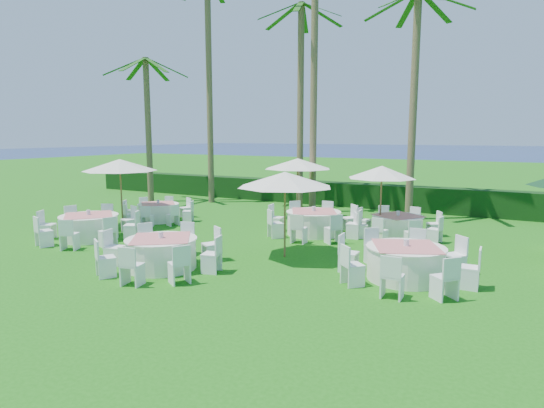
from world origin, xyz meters
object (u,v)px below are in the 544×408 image
Objects in this scene: banquet_table_e at (314,222)px; umbrella_c at (298,164)px; banquet_table_b at (162,252)px; banquet_table_a at (89,226)px; umbrella_b at (285,179)px; umbrella_a at (120,165)px; banquet_table_d at (158,212)px; banquet_table_c at (406,262)px; umbrella_d at (382,172)px; banquet_table_f at (397,226)px.

banquet_table_e is 1.18× the size of umbrella_c.
banquet_table_a is at bearing 161.88° from banquet_table_b.
umbrella_c reaches higher than umbrella_b.
banquet_table_b is 1.18× the size of umbrella_a.
banquet_table_e is at bearing 16.82° from umbrella_a.
banquet_table_e is (6.90, 0.67, 0.06)m from banquet_table_d.
banquet_table_a reaches higher than banquet_table_c.
banquet_table_b is at bearing -34.87° from umbrella_a.
banquet_table_b is 1.19× the size of umbrella_b.
banquet_table_e is at bearing 33.76° from banquet_table_a.
umbrella_a is at bearing 172.03° from umbrella_b.
umbrella_d is (4.26, 6.78, 1.89)m from banquet_table_b.
banquet_table_b is 6.88m from umbrella_a.
banquet_table_e is at bearing -160.52° from banquet_table_f.
umbrella_a reaches higher than umbrella_b.
banquet_table_c is 11.81m from umbrella_a.
banquet_table_c is at bearing -42.70° from banquet_table_e.
umbrella_c reaches higher than banquet_table_d.
umbrella_b is (7.37, -2.66, 1.95)m from banquet_table_d.
umbrella_c reaches higher than banquet_table_b.
banquet_table_a is 1.20× the size of umbrella_b.
banquet_table_d is 0.83× the size of banquet_table_e.
banquet_table_e is 1.23× the size of umbrella_b.
umbrella_a is (-0.49, -1.56, 2.07)m from banquet_table_d.
banquet_table_a is 10.98m from banquet_table_f.
banquet_table_e is 1.11× the size of banquet_table_f.
umbrella_a reaches higher than umbrella_d.
banquet_table_d is (-0.23, 3.79, -0.06)m from banquet_table_a.
banquet_table_b is 4.09m from umbrella_b.
banquet_table_a is 0.99× the size of banquet_table_c.
banquet_table_c reaches higher than banquet_table_b.
banquet_table_c is at bearing -67.86° from umbrella_d.
banquet_table_f is at bearing -20.76° from umbrella_c.
banquet_table_a reaches higher than banquet_table_b.
umbrella_c is (4.69, 7.30, 1.95)m from banquet_table_a.
umbrella_a is at bearing -162.63° from umbrella_d.
umbrella_d is (9.17, 1.46, 1.94)m from banquet_table_d.
banquet_table_e reaches higher than banquet_table_d.
banquet_table_b is (4.68, -1.53, -0.01)m from banquet_table_a.
banquet_table_e is 3.86m from umbrella_b.
banquet_table_b is at bearing -47.33° from banquet_table_d.
banquet_table_f is (-1.29, 4.83, -0.04)m from banquet_table_c.
banquet_table_a is 8.03m from banquet_table_e.
umbrella_c is at bearing 89.89° from banquet_table_b.
umbrella_a reaches higher than banquet_table_f.
banquet_table_a is 3.08m from umbrella_a.
umbrella_d is at bearing 112.14° from banquet_table_c.
umbrella_b reaches higher than umbrella_d.
banquet_table_c is 5.63m from banquet_table_e.
umbrella_d is (4.25, -2.05, -0.07)m from umbrella_c.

